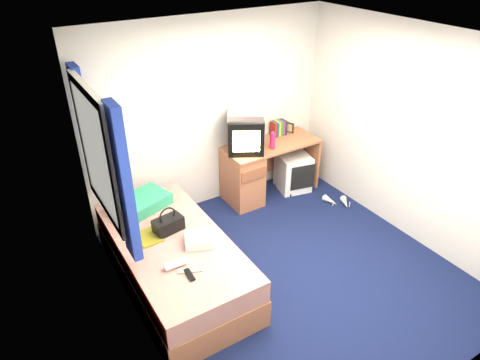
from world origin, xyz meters
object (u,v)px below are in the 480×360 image
pillow (141,203)px  crt_tv (246,134)px  remote_control (189,275)px  white_heels (338,202)px  handbag (168,224)px  picture_frame (290,128)px  pink_water_bottle (272,141)px  vcr (246,115)px  water_bottle (175,264)px  towel (199,240)px  desk (253,171)px  bed (174,261)px  aerosol_can (263,136)px  colour_swatch_fan (190,270)px  magazine (148,237)px  storage_cube (293,172)px

pillow → crt_tv: crt_tv is taller
remote_control → white_heels: (2.51, 0.73, -0.51)m
pillow → handbag: bearing=-80.0°
picture_frame → pink_water_bottle: 0.58m
vcr → water_bottle: vcr is taller
towel → desk: bearing=39.6°
bed → remote_control: (-0.08, -0.55, 0.28)m
water_bottle → white_heels: bearing=12.4°
aerosol_can → crt_tv: bearing=-166.9°
colour_swatch_fan → remote_control: 0.06m
handbag → crt_tv: bearing=19.9°
pillow → pink_water_bottle: bearing=3.5°
vcr → white_heels: 1.72m
desk → handbag: handbag is taller
vcr → pink_water_bottle: bearing=9.0°
desk → aerosol_can: aerosol_can is taller
handbag → white_heels: 2.47m
water_bottle → magazine: bearing=96.0°
bed → picture_frame: 2.57m
pillow → water_bottle: (-0.08, -1.06, -0.03)m
magazine → water_bottle: water_bottle is taller
storage_cube → water_bottle: size_ratio=2.58×
pink_water_bottle → colour_swatch_fan: size_ratio=0.95×
desk → pink_water_bottle: bearing=-35.5°
colour_swatch_fan → pink_water_bottle: bearing=35.4°
desk → vcr: 0.83m
pink_water_bottle → handbag: size_ratio=0.66×
vcr → white_heels: vcr is taller
pink_water_bottle → water_bottle: (-1.90, -1.17, -0.28)m
pillow → vcr: (1.51, 0.25, 0.62)m
bed → magazine: (-0.19, 0.15, 0.28)m
bed → colour_swatch_fan: (-0.05, -0.49, 0.28)m
pink_water_bottle → crt_tv: bearing=156.3°
magazine → water_bottle: (0.06, -0.53, 0.03)m
aerosol_can → magazine: bearing=-156.3°
remote_control → white_heels: bearing=19.6°
desk → vcr: (-0.12, 0.00, 0.82)m
handbag → bed: bearing=-110.4°
pink_water_bottle → white_heels: (0.67, -0.61, -0.81)m
magazine → remote_control: 0.71m
vcr → pink_water_bottle: 0.51m
desk → remote_control: size_ratio=8.13×
desk → towel: (-1.36, -1.13, 0.18)m
handbag → magazine: bearing=171.7°
desk → bed: bearing=-149.2°
aerosol_can → water_bottle: (-1.89, -1.38, -0.28)m
pillow → aerosol_can: size_ratio=2.98×
picture_frame → magazine: bearing=-178.3°
towel → water_bottle: (-0.34, -0.19, -0.01)m
storage_cube → pink_water_bottle: size_ratio=2.47×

